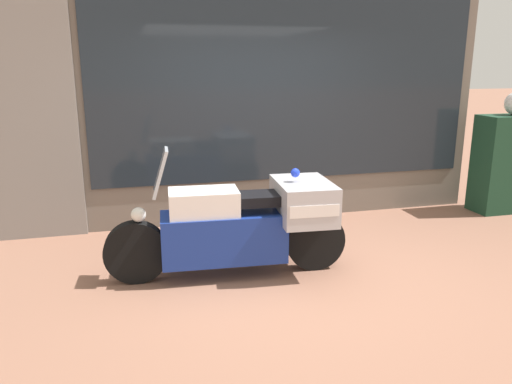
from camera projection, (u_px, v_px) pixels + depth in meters
The scene contains 5 objects.
ground_plane at pixel (298, 273), 4.98m from camera, with size 60.00×60.00×0.00m, color #8E604C.
shop_building at pixel (215, 77), 6.27m from camera, with size 6.27×0.55×3.70m.
window_display at pixel (280, 181), 6.87m from camera, with size 4.79×0.30×1.91m.
paramedic_motorcycle at pixel (247, 222), 4.84m from camera, with size 2.36×0.80×1.28m.
utility_cabinet at pixel (506, 164), 6.92m from camera, with size 0.85×0.45×1.34m, color #193D28.
Camera 1 is at (-1.55, -4.36, 2.04)m, focal length 35.00 mm.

